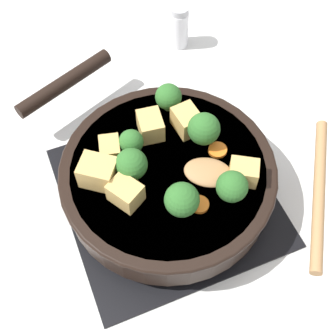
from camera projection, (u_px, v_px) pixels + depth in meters
The scene contains 19 objects.
ground_plane at pixel (168, 197), 0.73m from camera, with size 2.40×2.40×0.00m, color silver.
front_burner_grate at pixel (168, 193), 0.72m from camera, with size 0.31×0.31×0.03m.
skillet_pan at pixel (167, 176), 0.68m from camera, with size 0.43×0.34×0.06m.
wooden_spoon at pixel (271, 183), 0.64m from camera, with size 0.23×0.24×0.02m.
tofu_cube_center_large at pixel (110, 149), 0.66m from camera, with size 0.04×0.03×0.03m, color tan.
tofu_cube_near_handle at pixel (125, 193), 0.62m from camera, with size 0.04×0.03×0.03m, color tan.
tofu_cube_east_chunk at pixel (148, 126), 0.68m from camera, with size 0.04×0.03×0.03m, color tan.
tofu_cube_west_chunk at pixel (187, 121), 0.69m from camera, with size 0.04×0.03×0.03m, color tan.
tofu_cube_back_piece at pixel (244, 172), 0.64m from camera, with size 0.04×0.03×0.03m, color tan.
tofu_cube_front_piece at pixel (98, 172), 0.63m from camera, with size 0.05×0.04×0.04m, color tan.
broccoli_floret_near_spoon at pixel (232, 187), 0.61m from camera, with size 0.04×0.04×0.05m.
broccoli_floret_center_top at pixel (204, 129), 0.66m from camera, with size 0.05×0.05×0.05m.
broccoli_floret_east_rim at pixel (182, 200), 0.60m from camera, with size 0.05×0.05×0.05m.
broccoli_floret_west_rim at pixel (131, 164), 0.63m from camera, with size 0.04×0.04×0.05m.
broccoli_floret_north_edge at pixel (168, 97), 0.70m from camera, with size 0.04×0.04×0.05m.
broccoli_floret_south_cluster at pixel (131, 142), 0.66m from camera, with size 0.04×0.04×0.04m.
carrot_slice_orange_thin at pixel (216, 148), 0.68m from camera, with size 0.03×0.03×0.01m, color orange.
carrot_slice_near_center at pixel (199, 204), 0.63m from camera, with size 0.03×0.03×0.01m, color orange.
salt_shaker at pixel (179, 27), 0.88m from camera, with size 0.04×0.04×0.09m.
Camera 1 is at (-0.33, 0.13, 0.64)m, focal length 50.00 mm.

